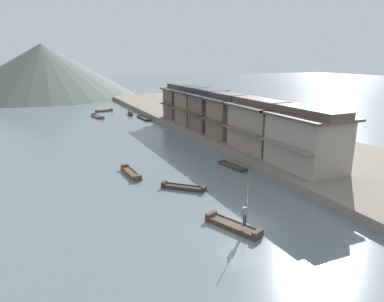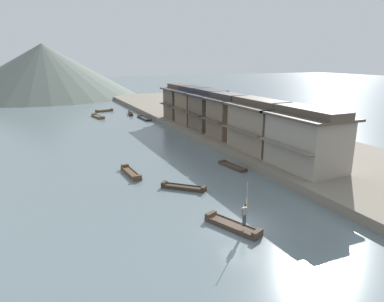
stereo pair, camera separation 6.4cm
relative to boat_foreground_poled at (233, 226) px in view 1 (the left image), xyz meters
The scene contains 18 objects.
ground_plane 0.73m from the boat_foreground_poled, 18.66° to the left, with size 400.00×400.00×0.00m, color slate.
riverbank_right 35.01m from the boat_foreground_poled, 59.71° to the left, with size 18.00×110.00×0.87m, color slate.
boat_foreground_poled is the anchor object (origin of this frame).
boatman_person 1.67m from the boat_foreground_poled, 66.59° to the right, with size 0.55×0.33×3.04m.
boat_moored_nearest 58.74m from the boat_foreground_poled, 88.03° to the left, with size 4.09×1.69×0.55m.
boat_moored_second 46.40m from the boat_foreground_poled, 80.86° to the left, with size 1.38×5.61×0.40m.
boat_moored_third 51.41m from the boat_foreground_poled, 90.69° to the left, with size 1.97×4.94×0.54m.
boat_moored_far 14.76m from the boat_foreground_poled, 104.08° to the left, with size 1.15×4.47×0.56m.
boat_midriver_drifting 8.36m from the boat_foreground_poled, 91.53° to the left, with size 3.65×3.44×0.50m.
boat_midriver_upstream 14.07m from the boat_foreground_poled, 59.13° to the left, with size 1.52×4.07×0.37m.
boat_upstream_distant 52.76m from the boat_foreground_poled, 83.08° to the left, with size 1.76×4.64×0.72m.
house_waterfront_nearest 14.65m from the boat_foreground_poled, 28.36° to the left, with size 5.98×8.35×6.14m.
house_waterfront_second 19.45m from the boat_foreground_poled, 49.75° to the left, with size 5.70×8.33×6.14m.
house_waterfront_tall 25.40m from the boat_foreground_poled, 61.10° to the left, with size 5.31×5.69×6.14m.
house_waterfront_narrow 31.14m from the boat_foreground_poled, 65.73° to the left, with size 6.43×5.94×6.14m.
house_waterfront_far 36.27m from the boat_foreground_poled, 69.58° to the left, with size 6.20×6.12×6.14m.
house_waterfront_end 42.00m from the boat_foreground_poled, 72.33° to the left, with size 6.42×5.54×6.14m.
hill_far_west 101.07m from the boat_foreground_poled, 94.66° to the left, with size 55.85×55.85×15.89m, color slate.
Camera 1 is at (-12.52, -19.15, 11.74)m, focal length 32.21 mm.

